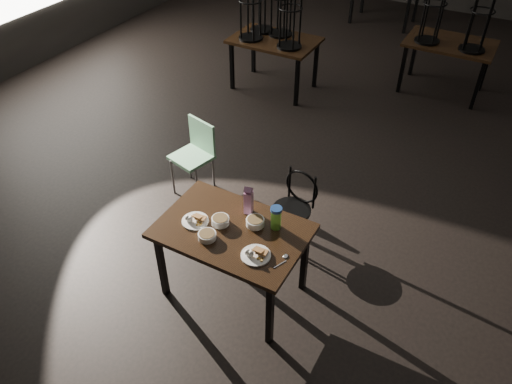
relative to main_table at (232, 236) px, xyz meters
The scene contains 13 objects.
main_table is the anchor object (origin of this frame).
plate_left 0.34m from the main_table, 167.38° to the right, with size 0.22×0.22×0.07m.
plate_right 0.36m from the main_table, 28.56° to the right, with size 0.23×0.23×0.07m.
bowl_near 0.16m from the main_table, behind, with size 0.15×0.15×0.06m.
bowl_far 0.22m from the main_table, 44.66° to the left, with size 0.15×0.15×0.06m.
bowl_big 0.24m from the main_table, 123.28° to the right, with size 0.15×0.15×0.05m.
juice_carton 0.32m from the main_table, 86.64° to the left, with size 0.08×0.08×0.27m.
water_bottle 0.40m from the main_table, 32.46° to the left, with size 0.10×0.10×0.21m.
spoon 0.52m from the main_table, ahead, with size 0.05×0.18×0.01m.
bentwood_chair 0.90m from the main_table, 78.45° to the left, with size 0.38×0.37×0.77m.
school_chair 1.56m from the main_table, 135.85° to the left, with size 0.46×0.46×0.82m.
bg_table_left 3.91m from the main_table, 112.55° to the left, with size 1.20×0.80×1.48m.
bg_table_right 4.71m from the main_table, 81.16° to the left, with size 1.20×0.80×1.48m.
Camera 1 is at (1.76, -4.69, 3.52)m, focal length 35.00 mm.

